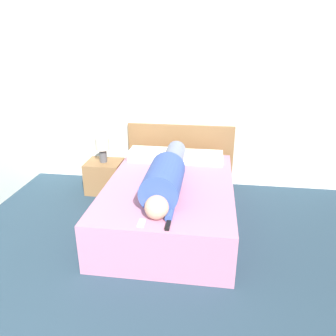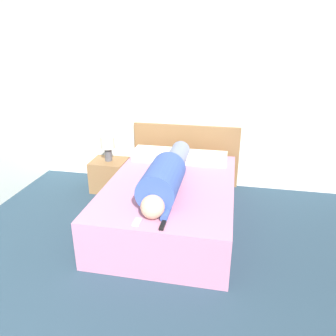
{
  "view_description": "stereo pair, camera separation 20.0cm",
  "coord_description": "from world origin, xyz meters",
  "px_view_note": "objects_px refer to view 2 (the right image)",
  "views": [
    {
      "loc": [
        0.7,
        -0.76,
        2.13
      ],
      "look_at": [
        0.24,
        2.51,
        0.78
      ],
      "focal_mm": 35.0,
      "sensor_mm": 36.0,
      "label": 1
    },
    {
      "loc": [
        0.89,
        -0.73,
        2.13
      ],
      "look_at": [
        0.24,
        2.51,
        0.78
      ],
      "focal_mm": 35.0,
      "sensor_mm": 36.0,
      "label": 2
    }
  ],
  "objects_px": {
    "nightstand": "(110,175)",
    "tv_remote": "(163,225)",
    "table_lamp": "(108,145)",
    "cell_phone": "(137,222)",
    "person_lying": "(166,175)",
    "pillow_second": "(205,158)",
    "bed": "(171,203)",
    "pillow_near_headboard": "(156,154)"
  },
  "relations": [
    {
      "from": "pillow_near_headboard",
      "to": "cell_phone",
      "type": "relative_size",
      "value": 4.8
    },
    {
      "from": "bed",
      "to": "pillow_second",
      "type": "height_order",
      "value": "pillow_second"
    },
    {
      "from": "person_lying",
      "to": "cell_phone",
      "type": "distance_m",
      "value": 0.78
    },
    {
      "from": "person_lying",
      "to": "pillow_near_headboard",
      "type": "relative_size",
      "value": 2.82
    },
    {
      "from": "table_lamp",
      "to": "pillow_near_headboard",
      "type": "distance_m",
      "value": 0.71
    },
    {
      "from": "table_lamp",
      "to": "pillow_second",
      "type": "height_order",
      "value": "table_lamp"
    },
    {
      "from": "nightstand",
      "to": "pillow_second",
      "type": "relative_size",
      "value": 0.84
    },
    {
      "from": "table_lamp",
      "to": "person_lying",
      "type": "xyz_separation_m",
      "value": [
        1.03,
        -0.91,
        0.01
      ]
    },
    {
      "from": "table_lamp",
      "to": "pillow_second",
      "type": "bearing_deg",
      "value": 0.32
    },
    {
      "from": "nightstand",
      "to": "pillow_second",
      "type": "bearing_deg",
      "value": 0.32
    },
    {
      "from": "bed",
      "to": "table_lamp",
      "type": "xyz_separation_m",
      "value": [
        -1.05,
        0.75,
        0.42
      ]
    },
    {
      "from": "bed",
      "to": "table_lamp",
      "type": "relative_size",
      "value": 5.81
    },
    {
      "from": "pillow_second",
      "to": "tv_remote",
      "type": "height_order",
      "value": "pillow_second"
    },
    {
      "from": "nightstand",
      "to": "tv_remote",
      "type": "relative_size",
      "value": 3.31
    },
    {
      "from": "bed",
      "to": "person_lying",
      "type": "distance_m",
      "value": 0.46
    },
    {
      "from": "pillow_near_headboard",
      "to": "nightstand",
      "type": "bearing_deg",
      "value": -179.37
    },
    {
      "from": "nightstand",
      "to": "tv_remote",
      "type": "bearing_deg",
      "value": -55.41
    },
    {
      "from": "bed",
      "to": "pillow_second",
      "type": "xyz_separation_m",
      "value": [
        0.32,
        0.75,
        0.32
      ]
    },
    {
      "from": "bed",
      "to": "person_lying",
      "type": "relative_size",
      "value": 1.2
    },
    {
      "from": "person_lying",
      "to": "pillow_second",
      "type": "xyz_separation_m",
      "value": [
        0.34,
        0.92,
        -0.11
      ]
    },
    {
      "from": "pillow_near_headboard",
      "to": "pillow_second",
      "type": "relative_size",
      "value": 1.05
    },
    {
      "from": "bed",
      "to": "tv_remote",
      "type": "xyz_separation_m",
      "value": [
        0.11,
        -0.93,
        0.28
      ]
    },
    {
      "from": "table_lamp",
      "to": "pillow_near_headboard",
      "type": "bearing_deg",
      "value": 0.63
    },
    {
      "from": "nightstand",
      "to": "pillow_near_headboard",
      "type": "xyz_separation_m",
      "value": [
        0.7,
        0.01,
        0.37
      ]
    },
    {
      "from": "nightstand",
      "to": "table_lamp",
      "type": "distance_m",
      "value": 0.46
    },
    {
      "from": "bed",
      "to": "pillow_near_headboard",
      "type": "xyz_separation_m",
      "value": [
        -0.35,
        0.75,
        0.33
      ]
    },
    {
      "from": "table_lamp",
      "to": "tv_remote",
      "type": "relative_size",
      "value": 2.41
    },
    {
      "from": "bed",
      "to": "pillow_second",
      "type": "relative_size",
      "value": 3.54
    },
    {
      "from": "table_lamp",
      "to": "cell_phone",
      "type": "relative_size",
      "value": 2.78
    },
    {
      "from": "person_lying",
      "to": "pillow_second",
      "type": "distance_m",
      "value": 0.99
    },
    {
      "from": "table_lamp",
      "to": "pillow_second",
      "type": "xyz_separation_m",
      "value": [
        1.37,
        0.01,
        -0.1
      ]
    },
    {
      "from": "cell_phone",
      "to": "nightstand",
      "type": "bearing_deg",
      "value": 118.77
    },
    {
      "from": "bed",
      "to": "cell_phone",
      "type": "relative_size",
      "value": 16.14
    },
    {
      "from": "nightstand",
      "to": "cell_phone",
      "type": "xyz_separation_m",
      "value": [
        0.91,
        -1.66,
        0.31
      ]
    },
    {
      "from": "pillow_near_headboard",
      "to": "pillow_second",
      "type": "distance_m",
      "value": 0.67
    },
    {
      "from": "pillow_near_headboard",
      "to": "tv_remote",
      "type": "bearing_deg",
      "value": -74.85
    },
    {
      "from": "bed",
      "to": "tv_remote",
      "type": "bearing_deg",
      "value": -83.48
    },
    {
      "from": "nightstand",
      "to": "cell_phone",
      "type": "distance_m",
      "value": 1.92
    },
    {
      "from": "person_lying",
      "to": "cell_phone",
      "type": "xyz_separation_m",
      "value": [
        -0.12,
        -0.75,
        -0.16
      ]
    },
    {
      "from": "table_lamp",
      "to": "cell_phone",
      "type": "distance_m",
      "value": 1.9
    },
    {
      "from": "nightstand",
      "to": "bed",
      "type": "bearing_deg",
      "value": -35.39
    },
    {
      "from": "table_lamp",
      "to": "cell_phone",
      "type": "xyz_separation_m",
      "value": [
        0.91,
        -1.66,
        -0.15
      ]
    }
  ]
}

